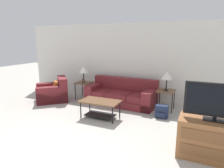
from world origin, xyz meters
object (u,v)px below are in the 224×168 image
object	(u,v)px
table_lamp_left	(83,70)
table_lamp_right	(167,76)
side_table_right	(166,92)
couch	(121,95)
tv_console	(212,139)
backpack	(162,112)
coffee_table	(100,105)
side_table_left	(84,84)
armchair	(53,92)
television	(217,101)

from	to	relation	value
table_lamp_left	table_lamp_right	world-z (taller)	same
side_table_right	table_lamp_right	bearing A→B (deg)	71.57
couch	tv_console	xyz separation A→B (m)	(2.58, -2.21, 0.06)
couch	backpack	bearing A→B (deg)	-25.22
table_lamp_left	tv_console	distance (m)	4.61
coffee_table	side_table_left	size ratio (longest dim) A/B	1.74
armchair	table_lamp_right	xyz separation A→B (m)	(3.67, 0.62, 0.75)
armchair	side_table_left	xyz separation A→B (m)	(0.85, 0.62, 0.25)
side_table_left	table_lamp_left	xyz separation A→B (m)	(-0.00, 0.00, 0.49)
side_table_left	backpack	distance (m)	2.95
backpack	side_table_right	bearing A→B (deg)	92.07
table_lamp_right	backpack	bearing A→B (deg)	-87.93
couch	side_table_left	distance (m)	1.44
couch	table_lamp_right	world-z (taller)	table_lamp_right
table_lamp_right	television	size ratio (longest dim) A/B	0.54
side_table_right	side_table_left	bearing A→B (deg)	180.00
armchair	side_table_left	distance (m)	1.08
backpack	couch	bearing A→B (deg)	154.78
armchair	backpack	bearing A→B (deg)	-0.62
armchair	side_table_right	distance (m)	3.73
armchair	side_table_right	world-z (taller)	armchair
table_lamp_right	side_table_right	bearing A→B (deg)	-108.43
coffee_table	television	world-z (taller)	television
armchair	tv_console	xyz separation A→B (m)	(4.84, -1.57, 0.06)
coffee_table	table_lamp_left	world-z (taller)	table_lamp_left
couch	table_lamp_left	distance (m)	1.60
couch	side_table_right	distance (m)	1.43
side_table_left	side_table_right	bearing A→B (deg)	0.00
table_lamp_right	television	distance (m)	2.48
coffee_table	table_lamp_right	xyz separation A→B (m)	(1.47, 1.35, 0.68)
backpack	table_lamp_right	bearing A→B (deg)	92.07
table_lamp_left	tv_console	size ratio (longest dim) A/B	0.49
armchair	tv_console	bearing A→B (deg)	-17.99
side_table_right	tv_console	distance (m)	2.49
coffee_table	side_table_left	xyz separation A→B (m)	(-1.35, 1.35, 0.19)
side_table_right	backpack	distance (m)	0.76
table_lamp_right	backpack	distance (m)	1.09
side_table_right	table_lamp_right	world-z (taller)	table_lamp_right
side_table_right	table_lamp_right	size ratio (longest dim) A/B	1.09
table_lamp_right	table_lamp_left	bearing A→B (deg)	180.00
couch	tv_console	size ratio (longest dim) A/B	2.00
table_lamp_right	tv_console	bearing A→B (deg)	-61.94
side_table_left	backpack	world-z (taller)	side_table_left
television	coffee_table	bearing A→B (deg)	162.28
couch	table_lamp_right	distance (m)	1.59
coffee_table	side_table_right	world-z (taller)	side_table_right
tv_console	side_table_right	bearing A→B (deg)	118.06
table_lamp_left	television	bearing A→B (deg)	-28.76
couch	side_table_right	world-z (taller)	couch
coffee_table	side_table_left	world-z (taller)	side_table_left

